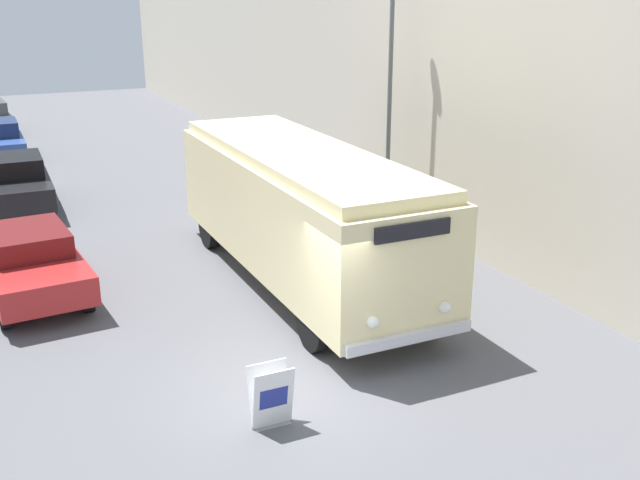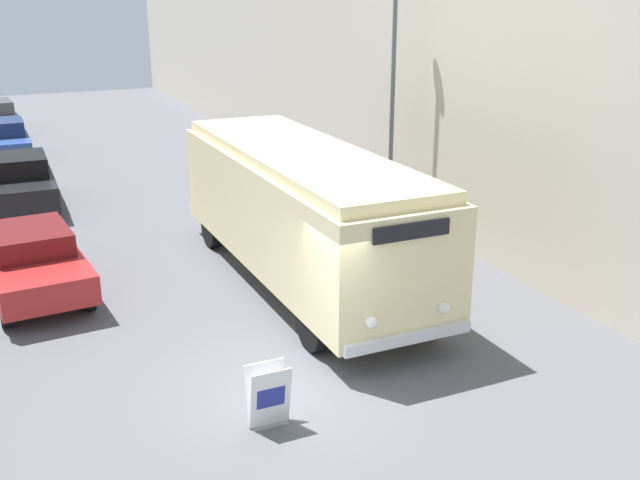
{
  "view_description": "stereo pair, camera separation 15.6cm",
  "coord_description": "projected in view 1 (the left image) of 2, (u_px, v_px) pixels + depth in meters",
  "views": [
    {
      "loc": [
        -4.35,
        -10.07,
        6.38
      ],
      "look_at": [
        1.42,
        2.15,
        1.78
      ],
      "focal_mm": 42.0,
      "sensor_mm": 36.0,
      "label": 1
    },
    {
      "loc": [
        -4.21,
        -10.14,
        6.38
      ],
      "look_at": [
        1.42,
        2.15,
        1.78
      ],
      "focal_mm": 42.0,
      "sensor_mm": 36.0,
      "label": 2
    }
  ],
  "objects": [
    {
      "name": "vintage_bus",
      "position": [
        300.0,
        208.0,
        16.49
      ],
      "size": [
        2.62,
        9.3,
        3.06
      ],
      "color": "black",
      "rests_on": "ground_plane"
    },
    {
      "name": "parked_car_mid",
      "position": [
        16.0,
        183.0,
        22.33
      ],
      "size": [
        1.94,
        4.32,
        1.61
      ],
      "rotation": [
        0.0,
        0.0,
        -0.02
      ],
      "color": "black",
      "rests_on": "ground_plane"
    },
    {
      "name": "parked_car_near",
      "position": [
        31.0,
        261.0,
        16.14
      ],
      "size": [
        2.19,
        4.55,
        1.45
      ],
      "rotation": [
        0.0,
        0.0,
        0.08
      ],
      "color": "black",
      "rests_on": "ground_plane"
    },
    {
      "name": "sign_board",
      "position": [
        271.0,
        397.0,
        11.32
      ],
      "size": [
        0.64,
        0.37,
        0.99
      ],
      "color": "gray",
      "rests_on": "ground_plane"
    },
    {
      "name": "streetlamp",
      "position": [
        391.0,
        64.0,
        19.51
      ],
      "size": [
        0.36,
        0.36,
        6.95
      ],
      "color": "#595E60",
      "rests_on": "ground_plane"
    },
    {
      "name": "building_wall_right",
      "position": [
        368.0,
        64.0,
        22.37
      ],
      "size": [
        0.3,
        60.0,
        8.33
      ],
      "color": "beige",
      "rests_on": "ground_plane"
    },
    {
      "name": "ground_plane",
      "position": [
        298.0,
        391.0,
        12.44
      ],
      "size": [
        80.0,
        80.0,
        0.0
      ],
      "primitive_type": "plane",
      "color": "#56565B"
    }
  ]
}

